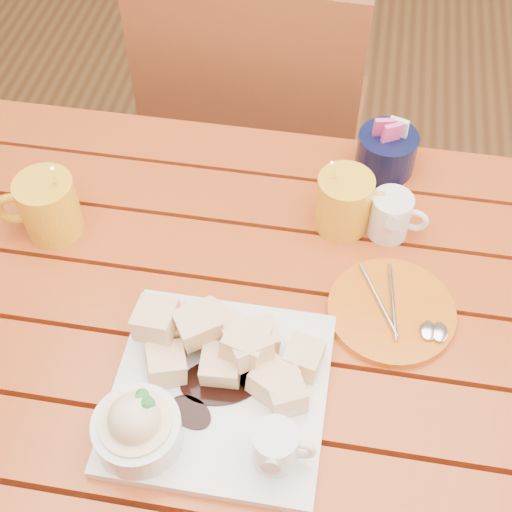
% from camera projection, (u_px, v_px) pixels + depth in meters
% --- Properties ---
extents(ground, '(5.00, 5.00, 0.00)m').
position_uv_depth(ground, '(249.00, 502.00, 1.60)').
color(ground, brown).
rests_on(ground, ground).
extents(table, '(1.20, 0.79, 0.75)m').
position_uv_depth(table, '(245.00, 355.00, 1.10)').
color(table, '#AD2C16').
rests_on(table, ground).
extents(dessert_plate, '(0.28, 0.28, 0.11)m').
position_uv_depth(dessert_plate, '(204.00, 390.00, 0.90)').
color(dessert_plate, white).
rests_on(dessert_plate, table).
extents(coffee_mug_left, '(0.13, 0.09, 0.15)m').
position_uv_depth(coffee_mug_left, '(47.00, 206.00, 1.08)').
color(coffee_mug_left, yellow).
rests_on(coffee_mug_left, table).
extents(coffee_mug_right, '(0.12, 0.09, 0.14)m').
position_uv_depth(coffee_mug_right, '(346.00, 202.00, 1.08)').
color(coffee_mug_right, yellow).
rests_on(coffee_mug_right, table).
extents(cream_pitcher, '(0.09, 0.08, 0.08)m').
position_uv_depth(cream_pitcher, '(391.00, 215.00, 1.08)').
color(cream_pitcher, white).
rests_on(cream_pitcher, table).
extents(sugar_caddy, '(0.10, 0.10, 0.11)m').
position_uv_depth(sugar_caddy, '(386.00, 151.00, 1.17)').
color(sugar_caddy, black).
rests_on(sugar_caddy, table).
extents(orange_saucer, '(0.18, 0.18, 0.02)m').
position_uv_depth(orange_saucer, '(392.00, 311.00, 1.01)').
color(orange_saucer, orange).
rests_on(orange_saucer, table).
extents(chair_far, '(0.46, 0.46, 0.94)m').
position_uv_depth(chair_far, '(257.00, 129.00, 1.59)').
color(chair_far, brown).
rests_on(chair_far, ground).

